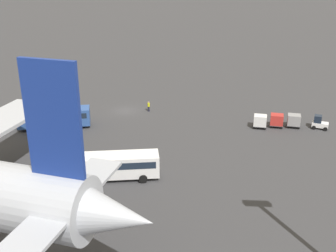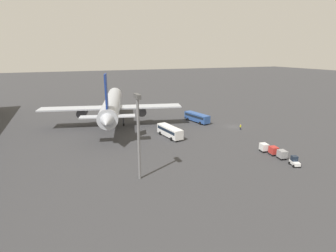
{
  "view_description": "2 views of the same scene",
  "coord_description": "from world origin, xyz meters",
  "px_view_note": "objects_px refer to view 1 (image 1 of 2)",
  "views": [
    {
      "loc": [
        -11.52,
        67.22,
        24.65
      ],
      "look_at": [
        -8.34,
        16.38,
        4.02
      ],
      "focal_mm": 45.0,
      "sensor_mm": 36.0,
      "label": 1
    },
    {
      "loc": [
        -69.12,
        50.59,
        23.45
      ],
      "look_at": [
        -4.59,
        24.79,
        3.95
      ],
      "focal_mm": 28.0,
      "sensor_mm": 36.0,
      "label": 2
    }
  ],
  "objects_px": {
    "baggage_tug": "(319,123)",
    "shuttle_bus_far": "(116,164)",
    "worker_person": "(149,106)",
    "shuttle_bus_near": "(54,117)",
    "cargo_cart_red": "(277,120)",
    "cargo_cart_grey": "(294,120)",
    "cargo_cart_white": "(260,121)"
  },
  "relations": [
    {
      "from": "shuttle_bus_near",
      "to": "worker_person",
      "type": "xyz_separation_m",
      "value": [
        -13.66,
        -8.25,
        -0.95
      ]
    },
    {
      "from": "shuttle_bus_far",
      "to": "cargo_cart_white",
      "type": "distance_m",
      "value": 25.75
    },
    {
      "from": "shuttle_bus_near",
      "to": "cargo_cart_grey",
      "type": "xyz_separation_m",
      "value": [
        -36.77,
        -2.41,
        -0.63
      ]
    },
    {
      "from": "shuttle_bus_far",
      "to": "cargo_cart_red",
      "type": "relative_size",
      "value": 4.65
    },
    {
      "from": "shuttle_bus_near",
      "to": "worker_person",
      "type": "height_order",
      "value": "shuttle_bus_near"
    },
    {
      "from": "baggage_tug",
      "to": "shuttle_bus_far",
      "type": "bearing_deg",
      "value": 48.97
    },
    {
      "from": "shuttle_bus_far",
      "to": "baggage_tug",
      "type": "xyz_separation_m",
      "value": [
        -28.33,
        -17.43,
        -0.9
      ]
    },
    {
      "from": "shuttle_bus_far",
      "to": "cargo_cart_grey",
      "type": "xyz_separation_m",
      "value": [
        -24.51,
        -17.66,
        -0.65
      ]
    },
    {
      "from": "cargo_cart_grey",
      "to": "shuttle_bus_near",
      "type": "bearing_deg",
      "value": 3.74
    },
    {
      "from": "shuttle_bus_far",
      "to": "cargo_cart_grey",
      "type": "height_order",
      "value": "shuttle_bus_far"
    },
    {
      "from": "baggage_tug",
      "to": "cargo_cart_white",
      "type": "xyz_separation_m",
      "value": [
        9.05,
        0.38,
        0.25
      ]
    },
    {
      "from": "baggage_tug",
      "to": "cargo_cart_white",
      "type": "distance_m",
      "value": 9.06
    },
    {
      "from": "worker_person",
      "to": "cargo_cart_grey",
      "type": "xyz_separation_m",
      "value": [
        -23.11,
        5.85,
        0.32
      ]
    },
    {
      "from": "baggage_tug",
      "to": "cargo_cart_grey",
      "type": "bearing_deg",
      "value": 13.86
    },
    {
      "from": "shuttle_bus_far",
      "to": "cargo_cart_grey",
      "type": "relative_size",
      "value": 4.65
    },
    {
      "from": "shuttle_bus_far",
      "to": "baggage_tug",
      "type": "height_order",
      "value": "shuttle_bus_far"
    },
    {
      "from": "shuttle_bus_far",
      "to": "cargo_cart_grey",
      "type": "bearing_deg",
      "value": -153.29
    },
    {
      "from": "shuttle_bus_near",
      "to": "cargo_cart_white",
      "type": "bearing_deg",
      "value": 171.0
    },
    {
      "from": "cargo_cart_grey",
      "to": "cargo_cart_white",
      "type": "xyz_separation_m",
      "value": [
        5.23,
        0.61,
        0.0
      ]
    },
    {
      "from": "shuttle_bus_near",
      "to": "cargo_cart_white",
      "type": "xyz_separation_m",
      "value": [
        -31.54,
        -1.79,
        -0.63
      ]
    },
    {
      "from": "worker_person",
      "to": "baggage_tug",
      "type": "bearing_deg",
      "value": 167.28
    },
    {
      "from": "baggage_tug",
      "to": "cargo_cart_grey",
      "type": "height_order",
      "value": "baggage_tug"
    },
    {
      "from": "baggage_tug",
      "to": "cargo_cart_red",
      "type": "xyz_separation_m",
      "value": [
        6.43,
        -0.16,
        0.25
      ]
    },
    {
      "from": "worker_person",
      "to": "cargo_cart_red",
      "type": "xyz_separation_m",
      "value": [
        -20.5,
        5.92,
        0.32
      ]
    },
    {
      "from": "cargo_cart_white",
      "to": "baggage_tug",
      "type": "bearing_deg",
      "value": -177.59
    },
    {
      "from": "worker_person",
      "to": "cargo_cart_grey",
      "type": "bearing_deg",
      "value": 165.8
    },
    {
      "from": "shuttle_bus_far",
      "to": "baggage_tug",
      "type": "distance_m",
      "value": 33.28
    },
    {
      "from": "cargo_cart_grey",
      "to": "cargo_cart_white",
      "type": "height_order",
      "value": "same"
    },
    {
      "from": "shuttle_bus_near",
      "to": "cargo_cart_red",
      "type": "height_order",
      "value": "shuttle_bus_near"
    },
    {
      "from": "cargo_cart_grey",
      "to": "cargo_cart_white",
      "type": "relative_size",
      "value": 1.0
    },
    {
      "from": "shuttle_bus_far",
      "to": "baggage_tug",
      "type": "bearing_deg",
      "value": -157.46
    },
    {
      "from": "shuttle_bus_near",
      "to": "shuttle_bus_far",
      "type": "height_order",
      "value": "shuttle_bus_far"
    }
  ]
}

